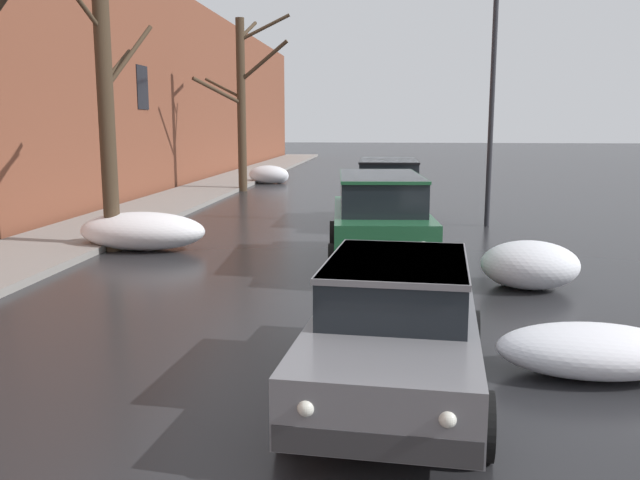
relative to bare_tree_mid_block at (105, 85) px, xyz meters
name	(u,v)px	position (x,y,z in m)	size (l,w,h in m)	color
left_sidewalk_slab	(124,219)	(-1.48, 4.27, -3.56)	(2.72, 80.00, 0.15)	gray
brick_townhouse_facade	(53,72)	(-3.34, 4.26, 0.62)	(0.63, 80.00, 8.50)	brown
snow_bank_near_corner_left	(269,175)	(0.48, 17.09, -3.22)	(1.87, 1.05, 0.86)	white
snow_bank_along_left_kerb	(595,351)	(8.51, -6.77, -3.34)	(2.13, 1.14, 0.59)	white
snow_bank_near_corner_right	(526,265)	(8.56, -2.61, -3.23)	(1.67, 1.35, 0.83)	white
snow_bank_along_right_kerb	(142,232)	(0.65, 0.12, -3.22)	(2.87, 1.42, 0.86)	white
bare_tree_mid_block	(105,85)	(0.00, 0.00, 0.00)	(1.71, 2.57, 6.97)	#423323
bare_tree_far_down_block	(242,97)	(0.05, 13.43, 0.25)	(3.81, 3.23, 7.18)	#423323
sedan_grey_approaching_near_lane	(395,324)	(6.27, -7.48, -2.88)	(2.09, 4.20, 1.42)	slate
suv_green_parked_kerbside_close	(380,216)	(5.99, -0.92, -2.64)	(2.30, 4.77, 1.82)	#1E5633
suv_black_parked_kerbside_mid	(388,189)	(6.13, 4.77, -2.64)	(2.09, 4.39, 1.82)	black
street_lamp_post	(492,96)	(8.88, 4.56, -0.08)	(0.44, 0.24, 6.39)	#28282D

